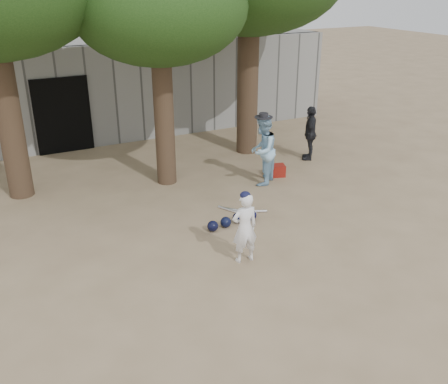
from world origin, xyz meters
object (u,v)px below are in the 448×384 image
spectator_blue (263,150)px  spectator_dark (310,133)px  red_bag (277,170)px  boy_player (245,228)px

spectator_blue → spectator_dark: bearing=163.1°
spectator_dark → red_bag: bearing=-29.5°
boy_player → red_bag: bearing=-127.6°
spectator_blue → red_bag: bearing=162.1°
spectator_blue → spectator_dark: size_ratio=1.14×
boy_player → spectator_blue: bearing=-123.1°
boy_player → spectator_dark: spectator_dark is taller
boy_player → spectator_dark: size_ratio=0.88×
spectator_dark → red_bag: (-1.54, -0.71, -0.62)m
spectator_blue → red_bag: 0.99m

